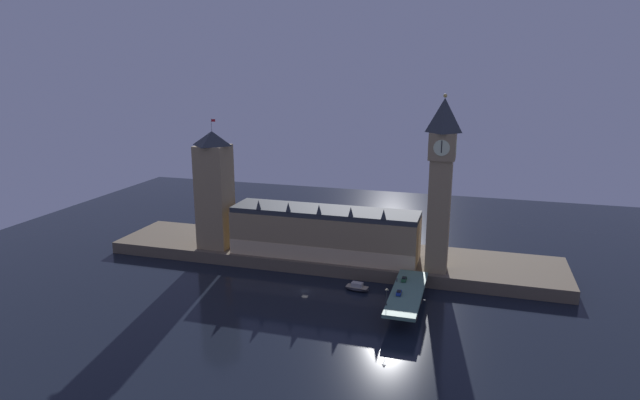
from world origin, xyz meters
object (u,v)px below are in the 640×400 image
object	(u,v)px
street_lamp_near	(387,295)
car_northbound_trail	(399,293)
car_northbound_lead	(404,279)
boat_upstream	(357,288)
victoria_tower	(215,190)
pedestrian_far_rail	(397,280)
clock_tower	(441,180)

from	to	relation	value
street_lamp_near	car_northbound_trail	bearing A→B (deg)	74.46
car_northbound_lead	street_lamp_near	size ratio (longest dim) A/B	0.71
boat_upstream	victoria_tower	bearing A→B (deg)	164.21
car_northbound_lead	victoria_tower	bearing A→B (deg)	166.60
car_northbound_trail	pedestrian_far_rail	xyz separation A→B (m)	(-2.65, 12.40, 0.26)
clock_tower	victoria_tower	world-z (taller)	clock_tower
victoria_tower	car_northbound_trail	world-z (taller)	victoria_tower
boat_upstream	car_northbound_trail	bearing A→B (deg)	-38.27
clock_tower	street_lamp_near	xyz separation A→B (m)	(-14.36, -45.85, -34.71)
car_northbound_lead	car_northbound_trail	bearing A→B (deg)	-90.00
victoria_tower	street_lamp_near	size ratio (longest dim) A/B	9.47
victoria_tower	boat_upstream	xyz separation A→B (m)	(77.12, -21.81, -33.35)
victoria_tower	street_lamp_near	xyz separation A→B (m)	(94.11, -48.61, -23.08)
clock_tower	pedestrian_far_rail	bearing A→B (deg)	-121.84
pedestrian_far_rail	boat_upstream	distance (m)	19.07
car_northbound_lead	pedestrian_far_rail	distance (m)	3.38
clock_tower	street_lamp_near	size ratio (longest dim) A/B	11.41
car_northbound_lead	clock_tower	bearing A→B (deg)	61.01
victoria_tower	pedestrian_far_rail	xyz separation A→B (m)	(94.51, -25.23, -26.33)
car_northbound_lead	pedestrian_far_rail	xyz separation A→B (m)	(-2.65, -2.07, 0.27)
street_lamp_near	boat_upstream	world-z (taller)	street_lamp_near
victoria_tower	car_northbound_lead	world-z (taller)	victoria_tower
car_northbound_lead	boat_upstream	bearing A→B (deg)	176.16
car_northbound_trail	pedestrian_far_rail	size ratio (longest dim) A/B	2.49
car_northbound_trail	pedestrian_far_rail	bearing A→B (deg)	102.08
clock_tower	car_northbound_trail	bearing A→B (deg)	-107.96
clock_tower	car_northbound_lead	xyz separation A→B (m)	(-11.30, -20.40, -38.23)
car_northbound_lead	car_northbound_trail	size ratio (longest dim) A/B	1.06
clock_tower	street_lamp_near	bearing A→B (deg)	-107.39
victoria_tower	car_northbound_lead	distance (m)	103.37
car_northbound_trail	boat_upstream	distance (m)	26.42
car_northbound_trail	victoria_tower	bearing A→B (deg)	158.83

